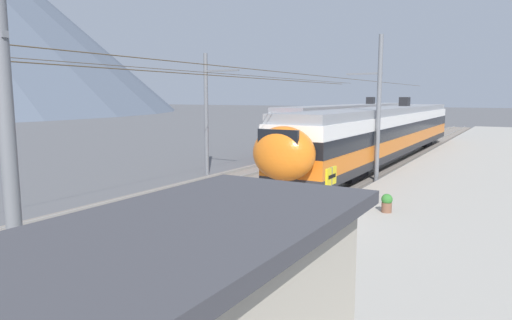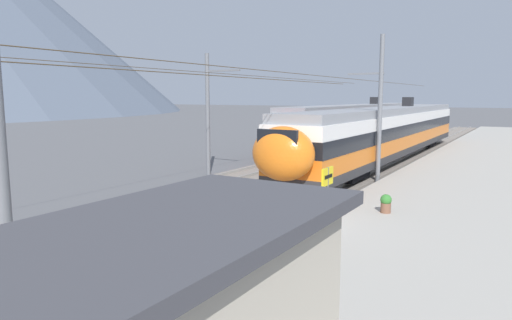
{
  "view_description": "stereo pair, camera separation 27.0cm",
  "coord_description": "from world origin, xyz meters",
  "px_view_note": "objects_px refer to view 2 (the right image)",
  "views": [
    {
      "loc": [
        -13.38,
        -7.42,
        4.57
      ],
      "look_at": [
        4.1,
        2.94,
        1.75
      ],
      "focal_mm": 32.0,
      "sensor_mm": 36.0,
      "label": 1
    },
    {
      "loc": [
        -13.24,
        -7.66,
        4.57
      ],
      "look_at": [
        4.1,
        2.94,
        1.75
      ],
      "focal_mm": 32.0,
      "sensor_mm": 36.0,
      "label": 2
    }
  ],
  "objects_px": {
    "train_far_track": "(357,122)",
    "potted_plant_platform_edge": "(386,203)",
    "catenary_mast_mid": "(378,107)",
    "handbag_near_sign": "(322,241)",
    "platform_sign": "(327,189)",
    "catenary_mast_far_side": "(210,111)",
    "potted_plant_by_shelter": "(281,241)",
    "train_near_platform": "(388,131)",
    "passenger_walking": "(281,238)",
    "handbag_beside_passenger": "(283,262)"
  },
  "relations": [
    {
      "from": "handbag_beside_passenger",
      "to": "handbag_near_sign",
      "type": "bearing_deg",
      "value": -5.97
    },
    {
      "from": "train_near_platform",
      "to": "potted_plant_platform_edge",
      "type": "bearing_deg",
      "value": -164.76
    },
    {
      "from": "train_near_platform",
      "to": "passenger_walking",
      "type": "xyz_separation_m",
      "value": [
        -22.75,
        -3.76,
        -0.96
      ]
    },
    {
      "from": "platform_sign",
      "to": "handbag_near_sign",
      "type": "distance_m",
      "value": 1.55
    },
    {
      "from": "platform_sign",
      "to": "passenger_walking",
      "type": "height_order",
      "value": "platform_sign"
    },
    {
      "from": "platform_sign",
      "to": "potted_plant_platform_edge",
      "type": "xyz_separation_m",
      "value": [
        4.8,
        -0.35,
        -1.31
      ]
    },
    {
      "from": "passenger_walking",
      "to": "handbag_near_sign",
      "type": "bearing_deg",
      "value": 1.53
    },
    {
      "from": "handbag_beside_passenger",
      "to": "potted_plant_by_shelter",
      "type": "bearing_deg",
      "value": 34.07
    },
    {
      "from": "train_near_platform",
      "to": "potted_plant_by_shelter",
      "type": "height_order",
      "value": "train_near_platform"
    },
    {
      "from": "platform_sign",
      "to": "handbag_near_sign",
      "type": "height_order",
      "value": "platform_sign"
    },
    {
      "from": "train_far_track",
      "to": "catenary_mast_mid",
      "type": "distance_m",
      "value": 19.0
    },
    {
      "from": "catenary_mast_far_side",
      "to": "potted_plant_by_shelter",
      "type": "xyz_separation_m",
      "value": [
        -11.17,
        -10.74,
        -2.92
      ]
    },
    {
      "from": "potted_plant_platform_edge",
      "to": "potted_plant_by_shelter",
      "type": "relative_size",
      "value": 0.75
    },
    {
      "from": "train_near_platform",
      "to": "platform_sign",
      "type": "bearing_deg",
      "value": -169.23
    },
    {
      "from": "train_near_platform",
      "to": "catenary_mast_far_side",
      "type": "relative_size",
      "value": 0.86
    },
    {
      "from": "train_near_platform",
      "to": "catenary_mast_mid",
      "type": "xyz_separation_m",
      "value": [
        -7.92,
        -1.56,
        1.81
      ]
    },
    {
      "from": "train_far_track",
      "to": "catenary_mast_far_side",
      "type": "relative_size",
      "value": 0.83
    },
    {
      "from": "train_near_platform",
      "to": "potted_plant_by_shelter",
      "type": "distance_m",
      "value": 22.05
    },
    {
      "from": "handbag_beside_passenger",
      "to": "handbag_near_sign",
      "type": "distance_m",
      "value": 2.02
    },
    {
      "from": "train_far_track",
      "to": "platform_sign",
      "type": "xyz_separation_m",
      "value": [
        -29.79,
        -9.39,
        -0.22
      ]
    },
    {
      "from": "train_near_platform",
      "to": "potted_plant_by_shelter",
      "type": "relative_size",
      "value": 35.35
    },
    {
      "from": "train_far_track",
      "to": "handbag_near_sign",
      "type": "xyz_separation_m",
      "value": [
        -29.72,
        -9.24,
        -1.76
      ]
    },
    {
      "from": "catenary_mast_far_side",
      "to": "platform_sign",
      "type": "bearing_deg",
      "value": -130.22
    },
    {
      "from": "catenary_mast_mid",
      "to": "handbag_near_sign",
      "type": "relative_size",
      "value": 92.75
    },
    {
      "from": "passenger_walking",
      "to": "train_near_platform",
      "type": "bearing_deg",
      "value": 9.39
    },
    {
      "from": "train_far_track",
      "to": "passenger_walking",
      "type": "relative_size",
      "value": 18.59
    },
    {
      "from": "potted_plant_by_shelter",
      "to": "handbag_near_sign",
      "type": "bearing_deg",
      "value": -15.32
    },
    {
      "from": "catenary_mast_far_side",
      "to": "handbag_near_sign",
      "type": "height_order",
      "value": "catenary_mast_far_side"
    },
    {
      "from": "catenary_mast_mid",
      "to": "potted_plant_by_shelter",
      "type": "relative_size",
      "value": 41.04
    },
    {
      "from": "passenger_walking",
      "to": "handbag_near_sign",
      "type": "xyz_separation_m",
      "value": [
        2.63,
        0.07,
        -0.8
      ]
    },
    {
      "from": "catenary_mast_mid",
      "to": "potted_plant_platform_edge",
      "type": "relative_size",
      "value": 54.5
    },
    {
      "from": "platform_sign",
      "to": "handbag_beside_passenger",
      "type": "xyz_separation_m",
      "value": [
        -1.94,
        0.36,
        -1.56
      ]
    },
    {
      "from": "catenary_mast_far_side",
      "to": "potted_plant_by_shelter",
      "type": "relative_size",
      "value": 41.04
    },
    {
      "from": "handbag_near_sign",
      "to": "handbag_beside_passenger",
      "type": "bearing_deg",
      "value": 174.03
    },
    {
      "from": "platform_sign",
      "to": "potted_plant_by_shelter",
      "type": "xyz_separation_m",
      "value": [
        -1.58,
        0.6,
        -1.17
      ]
    },
    {
      "from": "platform_sign",
      "to": "train_near_platform",
      "type": "bearing_deg",
      "value": 10.77
    },
    {
      "from": "passenger_walking",
      "to": "potted_plant_platform_edge",
      "type": "distance_m",
      "value": 7.39
    },
    {
      "from": "train_near_platform",
      "to": "platform_sign",
      "type": "xyz_separation_m",
      "value": [
        -20.19,
        -3.84,
        -0.22
      ]
    },
    {
      "from": "train_far_track",
      "to": "handbag_near_sign",
      "type": "relative_size",
      "value": 76.62
    },
    {
      "from": "train_far_track",
      "to": "potted_plant_platform_edge",
      "type": "distance_m",
      "value": 26.87
    },
    {
      "from": "train_far_track",
      "to": "catenary_mast_mid",
      "type": "relative_size",
      "value": 0.83
    },
    {
      "from": "platform_sign",
      "to": "train_far_track",
      "type": "bearing_deg",
      "value": 17.49
    },
    {
      "from": "catenary_mast_mid",
      "to": "passenger_walking",
      "type": "relative_size",
      "value": 22.5
    },
    {
      "from": "platform_sign",
      "to": "catenary_mast_far_side",
      "type": "bearing_deg",
      "value": 49.78
    },
    {
      "from": "train_near_platform",
      "to": "train_far_track",
      "type": "relative_size",
      "value": 1.04
    },
    {
      "from": "platform_sign",
      "to": "handbag_near_sign",
      "type": "relative_size",
      "value": 5.61
    },
    {
      "from": "handbag_beside_passenger",
      "to": "potted_plant_by_shelter",
      "type": "relative_size",
      "value": 0.39
    },
    {
      "from": "train_near_platform",
      "to": "catenary_mast_far_side",
      "type": "distance_m",
      "value": 13.07
    },
    {
      "from": "train_far_track",
      "to": "potted_plant_platform_edge",
      "type": "bearing_deg",
      "value": -158.71
    },
    {
      "from": "platform_sign",
      "to": "handbag_beside_passenger",
      "type": "bearing_deg",
      "value": 169.46
    }
  ]
}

